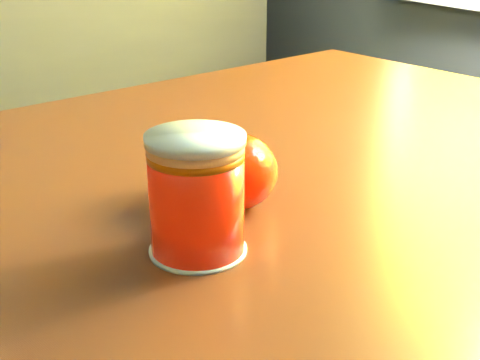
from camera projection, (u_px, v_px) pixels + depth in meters
table at (243, 281)px, 0.65m from camera, size 1.19×0.92×0.81m
juice_glass at (197, 196)px, 0.47m from camera, size 0.07×0.07×0.09m
orange_front at (234, 171)px, 0.55m from camera, size 0.08×0.08×0.06m
orange_back at (201, 168)px, 0.57m from camera, size 0.08×0.08×0.06m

